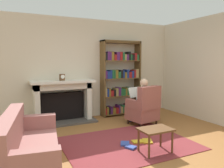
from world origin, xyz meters
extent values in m
plane|color=#986131|center=(0.00, 0.00, 0.00)|extent=(14.00, 14.00, 0.00)
cube|color=beige|center=(0.00, 2.55, 1.35)|extent=(5.60, 0.10, 2.70)
cube|color=beige|center=(2.65, 1.25, 1.35)|extent=(0.10, 5.20, 2.70)
cube|color=maroon|center=(0.00, 0.30, 0.01)|extent=(2.40, 1.80, 0.01)
cube|color=#4C4742|center=(-0.77, 2.18, 0.03)|extent=(1.60, 0.64, 0.05)
cube|color=black|center=(-0.77, 2.40, 0.40)|extent=(1.08, 0.20, 0.70)
cube|color=silver|center=(-1.41, 2.28, 0.51)|extent=(0.12, 0.44, 1.02)
cube|color=silver|center=(-0.13, 2.28, 0.51)|extent=(0.12, 0.44, 1.02)
cube|color=silver|center=(-0.77, 2.28, 0.94)|extent=(1.40, 0.44, 0.16)
cube|color=silver|center=(-0.77, 2.22, 1.05)|extent=(1.56, 0.56, 0.06)
cylinder|color=brown|center=(-0.79, 2.20, 1.16)|extent=(0.14, 0.14, 0.16)
cylinder|color=white|center=(-0.79, 2.14, 1.18)|extent=(0.10, 0.01, 0.10)
cube|color=brown|center=(0.36, 2.34, 1.07)|extent=(0.04, 0.32, 2.13)
cube|color=brown|center=(1.50, 2.34, 1.07)|extent=(0.04, 0.32, 2.13)
cube|color=brown|center=(0.93, 2.34, 2.11)|extent=(1.18, 0.32, 0.04)
cube|color=brown|center=(0.93, 2.34, 0.06)|extent=(1.14, 0.32, 0.02)
cube|color=maroon|center=(0.41, 2.33, 0.16)|extent=(0.04, 0.26, 0.17)
cube|color=brown|center=(0.47, 2.33, 0.18)|extent=(0.04, 0.26, 0.21)
cube|color=black|center=(0.52, 2.33, 0.16)|extent=(0.06, 0.26, 0.17)
cube|color=#4C1E59|center=(0.58, 2.33, 0.17)|extent=(0.06, 0.26, 0.20)
cube|color=brown|center=(0.67, 2.33, 0.15)|extent=(0.09, 0.26, 0.16)
cube|color=maroon|center=(0.76, 2.33, 0.15)|extent=(0.08, 0.26, 0.16)
cube|color=#4C1E59|center=(0.83, 2.33, 0.19)|extent=(0.05, 0.26, 0.23)
cube|color=#997F4C|center=(0.90, 2.33, 0.16)|extent=(0.08, 0.26, 0.17)
cube|color=#1E592D|center=(0.97, 2.33, 0.17)|extent=(0.06, 0.26, 0.20)
cube|color=#1E592D|center=(1.05, 2.33, 0.16)|extent=(0.07, 0.26, 0.18)
cube|color=black|center=(1.13, 2.33, 0.19)|extent=(0.07, 0.26, 0.23)
cube|color=#997F4C|center=(1.21, 2.33, 0.15)|extent=(0.08, 0.26, 0.17)
cube|color=brown|center=(1.29, 2.33, 0.16)|extent=(0.05, 0.26, 0.18)
cube|color=#4C1E59|center=(1.35, 2.33, 0.18)|extent=(0.07, 0.26, 0.21)
cube|color=#4C1E59|center=(1.43, 2.33, 0.18)|extent=(0.07, 0.26, 0.22)
cube|color=brown|center=(0.93, 2.34, 0.56)|extent=(1.14, 0.32, 0.02)
cube|color=#997F4C|center=(0.42, 2.33, 0.70)|extent=(0.04, 0.26, 0.25)
cube|color=navy|center=(0.47, 2.33, 0.69)|extent=(0.05, 0.26, 0.22)
cube|color=brown|center=(0.53, 2.33, 0.69)|extent=(0.05, 0.26, 0.23)
cube|color=maroon|center=(0.60, 2.33, 0.66)|extent=(0.09, 0.26, 0.17)
cube|color=black|center=(0.68, 2.33, 0.66)|extent=(0.06, 0.26, 0.17)
cube|color=#997F4C|center=(0.76, 2.33, 0.68)|extent=(0.07, 0.26, 0.22)
cube|color=#4C1E59|center=(0.84, 2.33, 0.69)|extent=(0.08, 0.26, 0.24)
cube|color=#1E592D|center=(0.92, 2.33, 0.68)|extent=(0.08, 0.26, 0.20)
cube|color=#1E592D|center=(1.00, 2.33, 0.67)|extent=(0.06, 0.26, 0.19)
cube|color=brown|center=(1.05, 2.33, 0.69)|extent=(0.05, 0.26, 0.22)
cube|color=#1E592D|center=(1.11, 2.33, 0.68)|extent=(0.07, 0.26, 0.22)
cube|color=#1E592D|center=(1.18, 2.33, 0.69)|extent=(0.06, 0.26, 0.22)
cube|color=#4C1E59|center=(1.25, 2.33, 0.66)|extent=(0.07, 0.26, 0.17)
cube|color=black|center=(1.33, 2.33, 0.65)|extent=(0.08, 0.26, 0.16)
cube|color=black|center=(1.42, 2.33, 0.67)|extent=(0.07, 0.26, 0.19)
cube|color=brown|center=(0.93, 2.34, 1.07)|extent=(1.14, 0.32, 0.02)
cube|color=#4C1E59|center=(0.42, 2.33, 1.19)|extent=(0.05, 0.26, 0.21)
cube|color=navy|center=(0.49, 2.33, 1.18)|extent=(0.08, 0.26, 0.20)
cube|color=navy|center=(0.57, 2.33, 1.19)|extent=(0.06, 0.26, 0.23)
cube|color=#1E592D|center=(0.63, 2.33, 1.19)|extent=(0.05, 0.26, 0.23)
cube|color=#1E592D|center=(0.68, 2.33, 1.19)|extent=(0.04, 0.26, 0.23)
cube|color=brown|center=(0.74, 2.33, 1.20)|extent=(0.07, 0.26, 0.24)
cube|color=#1E592D|center=(0.82, 2.33, 1.17)|extent=(0.08, 0.26, 0.18)
cube|color=black|center=(0.90, 2.33, 1.19)|extent=(0.07, 0.26, 0.23)
cube|color=navy|center=(0.97, 2.33, 1.19)|extent=(0.05, 0.26, 0.22)
cube|color=brown|center=(1.03, 2.33, 1.16)|extent=(0.06, 0.26, 0.16)
cube|color=navy|center=(1.10, 2.33, 1.20)|extent=(0.07, 0.26, 0.24)
cube|color=maroon|center=(1.18, 2.33, 1.16)|extent=(0.09, 0.26, 0.17)
cube|color=navy|center=(1.26, 2.33, 1.18)|extent=(0.07, 0.26, 0.20)
cube|color=maroon|center=(1.34, 2.33, 1.19)|extent=(0.06, 0.26, 0.23)
cube|color=#997F4C|center=(1.41, 2.33, 1.20)|extent=(0.09, 0.26, 0.25)
cube|color=brown|center=(0.93, 2.34, 1.57)|extent=(1.14, 0.32, 0.02)
cube|color=black|center=(0.42, 2.33, 1.68)|extent=(0.06, 0.26, 0.21)
cube|color=#4C1E59|center=(0.49, 2.33, 1.70)|extent=(0.06, 0.26, 0.24)
cube|color=#4C1E59|center=(0.55, 2.33, 1.69)|extent=(0.05, 0.26, 0.23)
cube|color=brown|center=(0.62, 2.33, 1.70)|extent=(0.08, 0.26, 0.24)
cube|color=maroon|center=(0.70, 2.33, 1.66)|extent=(0.08, 0.26, 0.16)
cube|color=#4C1E59|center=(0.79, 2.33, 1.70)|extent=(0.09, 0.26, 0.23)
cube|color=maroon|center=(0.88, 2.33, 1.70)|extent=(0.07, 0.26, 0.24)
cube|color=#1E592D|center=(0.96, 2.33, 1.69)|extent=(0.06, 0.26, 0.22)
cube|color=#997F4C|center=(1.02, 2.33, 1.67)|extent=(0.05, 0.26, 0.18)
cube|color=#4C1E59|center=(1.08, 2.33, 1.66)|extent=(0.06, 0.26, 0.17)
cube|color=black|center=(1.15, 2.33, 1.70)|extent=(0.07, 0.26, 0.25)
cube|color=#1E592D|center=(1.21, 2.33, 1.67)|extent=(0.04, 0.26, 0.17)
cube|color=black|center=(1.28, 2.33, 1.66)|extent=(0.08, 0.26, 0.16)
cube|color=maroon|center=(1.36, 2.33, 1.68)|extent=(0.07, 0.26, 0.21)
cube|color=#1E592D|center=(1.43, 2.33, 1.66)|extent=(0.06, 0.26, 0.17)
cube|color=brown|center=(0.93, 2.34, 2.07)|extent=(1.14, 0.32, 0.02)
cylinder|color=#331E14|center=(1.16, 1.53, 0.06)|extent=(0.05, 0.05, 0.12)
cylinder|color=#331E14|center=(0.66, 1.44, 0.06)|extent=(0.05, 0.05, 0.12)
cylinder|color=#331E14|center=(1.25, 1.06, 0.06)|extent=(0.05, 0.05, 0.12)
cylinder|color=#331E14|center=(0.74, 0.96, 0.06)|extent=(0.05, 0.05, 0.12)
cube|color=#965249|center=(0.95, 1.25, 0.27)|extent=(0.74, 0.71, 0.30)
cube|color=#965249|center=(1.00, 1.01, 0.70)|extent=(0.66, 0.27, 0.55)
cube|color=#965249|center=(1.22, 1.29, 0.53)|extent=(0.22, 0.55, 0.22)
cube|color=#965249|center=(0.69, 1.20, 0.53)|extent=(0.22, 0.55, 0.22)
cube|color=white|center=(0.96, 1.20, 0.67)|extent=(0.35, 0.25, 0.50)
sphere|color=#D8AD8C|center=(0.96, 1.20, 1.04)|extent=(0.20, 0.20, 0.20)
cube|color=#191E3F|center=(1.00, 1.41, 0.47)|extent=(0.19, 0.42, 0.12)
cube|color=#191E3F|center=(0.85, 1.38, 0.47)|extent=(0.19, 0.42, 0.12)
cylinder|color=#191E3F|center=(0.97, 1.60, 0.21)|extent=(0.10, 0.10, 0.42)
cylinder|color=#191E3F|center=(0.81, 1.57, 0.21)|extent=(0.10, 0.10, 0.42)
cube|color=white|center=(0.90, 1.52, 0.77)|extent=(0.37, 0.17, 0.25)
cube|color=#A36661|center=(-1.74, -0.06, 0.20)|extent=(0.95, 1.79, 0.40)
cube|color=#A36661|center=(-2.01, -0.02, 0.62)|extent=(0.46, 1.71, 0.45)
cube|color=#A36661|center=(-1.86, -0.82, 0.52)|extent=(0.72, 0.27, 0.24)
cube|color=#A36661|center=(-1.62, 0.70, 0.52)|extent=(0.72, 0.27, 0.24)
cube|color=brown|center=(0.22, -0.26, 0.41)|extent=(0.56, 0.39, 0.03)
cylinder|color=brown|center=(-0.02, -0.41, 0.20)|extent=(0.04, 0.04, 0.39)
cylinder|color=brown|center=(0.46, -0.41, 0.20)|extent=(0.04, 0.04, 0.39)
cylinder|color=brown|center=(-0.02, -0.11, 0.20)|extent=(0.04, 0.04, 0.39)
cylinder|color=brown|center=(0.46, -0.11, 0.20)|extent=(0.04, 0.04, 0.39)
cube|color=#334CA5|center=(-0.09, 0.26, 0.03)|extent=(0.24, 0.26, 0.03)
cube|color=gold|center=(0.37, 0.18, 0.03)|extent=(0.26, 0.29, 0.03)
cube|color=#334CA5|center=(-0.08, 0.06, 0.03)|extent=(0.20, 0.22, 0.04)
cube|color=gold|center=(0.19, 0.25, 0.02)|extent=(0.25, 0.20, 0.02)
camera|label=1|loc=(-2.00, -3.15, 1.57)|focal=34.64mm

